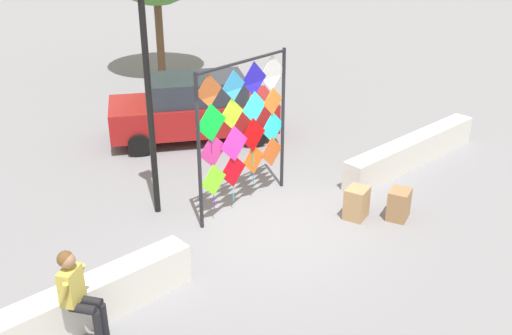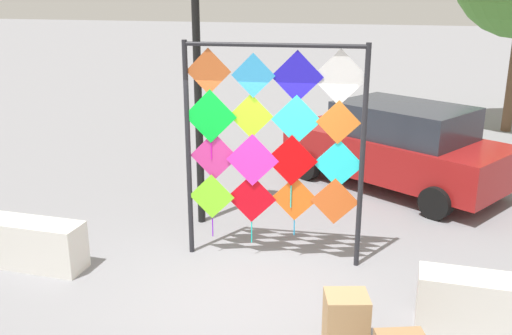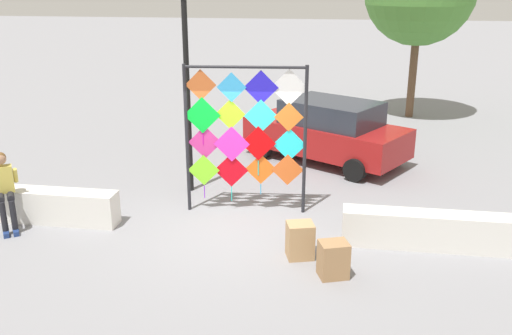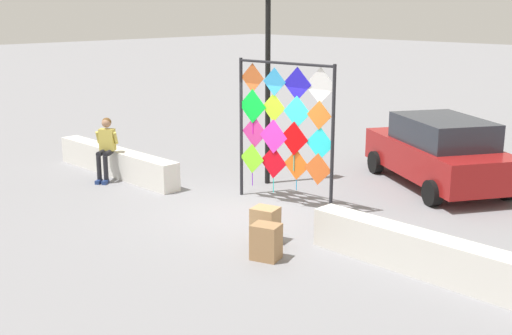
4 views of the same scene
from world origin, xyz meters
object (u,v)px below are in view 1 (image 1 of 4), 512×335
(cardboard_box_large, at_px, (356,203))
(seated_vendor, at_px, (79,292))
(kite_display_rack, at_px, (244,124))
(parked_car, at_px, (194,108))
(lamp_post, at_px, (146,68))
(cardboard_box_small, at_px, (399,205))

(cardboard_box_large, bearing_deg, seated_vendor, 177.08)
(kite_display_rack, bearing_deg, cardboard_box_large, -55.65)
(kite_display_rack, relative_size, parked_car, 0.67)
(seated_vendor, xyz_separation_m, cardboard_box_large, (5.60, -0.29, -0.57))
(seated_vendor, distance_m, lamp_post, 4.36)
(cardboard_box_large, height_order, cardboard_box_small, cardboard_box_large)
(seated_vendor, relative_size, cardboard_box_large, 2.39)
(kite_display_rack, height_order, cardboard_box_large, kite_display_rack)
(cardboard_box_large, xyz_separation_m, cardboard_box_small, (0.58, -0.58, -0.01))
(seated_vendor, distance_m, parked_car, 7.83)
(cardboard_box_large, height_order, lamp_post, lamp_post)
(parked_car, bearing_deg, cardboard_box_small, -86.93)
(parked_car, xyz_separation_m, cardboard_box_small, (0.33, -6.06, -0.52))
(parked_car, distance_m, cardboard_box_small, 6.09)
(seated_vendor, bearing_deg, kite_display_rack, 19.85)
(cardboard_box_large, relative_size, cardboard_box_small, 1.05)
(parked_car, xyz_separation_m, lamp_post, (-2.96, -2.65, 2.09))
(parked_car, bearing_deg, lamp_post, -138.18)
(cardboard_box_small, xyz_separation_m, lamp_post, (-3.29, 3.41, 2.62))
(lamp_post, bearing_deg, cardboard_box_large, -46.35)
(seated_vendor, bearing_deg, cardboard_box_small, -7.93)
(kite_display_rack, bearing_deg, lamp_post, 145.66)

